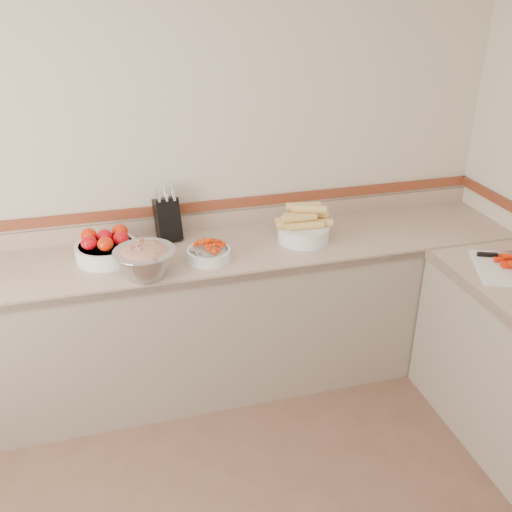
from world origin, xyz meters
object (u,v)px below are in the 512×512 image
object	(u,v)px
corn_bowl	(304,227)
rhubarb_bowl	(145,260)
knife_block	(168,218)
tomato_bowl	(106,247)
cherry_tomato_bowl	(209,252)

from	to	relation	value
corn_bowl	rhubarb_bowl	distance (m)	0.96
knife_block	tomato_bowl	distance (m)	0.41
knife_block	corn_bowl	world-z (taller)	knife_block
knife_block	cherry_tomato_bowl	world-z (taller)	knife_block
knife_block	tomato_bowl	size ratio (longest dim) A/B	0.97
cherry_tomato_bowl	rhubarb_bowl	size ratio (longest dim) A/B	0.76
rhubarb_bowl	knife_block	bearing A→B (deg)	67.84
cherry_tomato_bowl	knife_block	bearing A→B (deg)	118.00
corn_bowl	rhubarb_bowl	xyz separation A→B (m)	(-0.94, -0.20, 0.01)
tomato_bowl	corn_bowl	bearing A→B (deg)	-2.86
tomato_bowl	corn_bowl	size ratio (longest dim) A/B	0.99
knife_block	tomato_bowl	xyz separation A→B (m)	(-0.36, -0.17, -0.06)
cherry_tomato_bowl	corn_bowl	world-z (taller)	corn_bowl
tomato_bowl	corn_bowl	distance (m)	1.13
tomato_bowl	rhubarb_bowl	bearing A→B (deg)	-54.12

